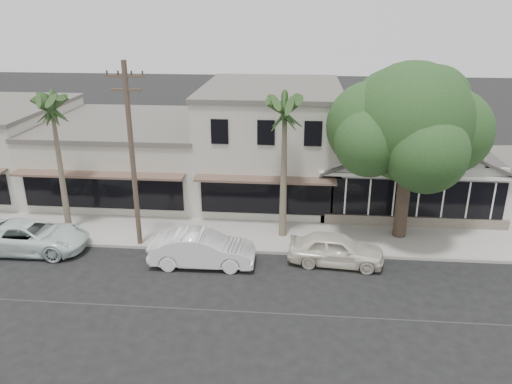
# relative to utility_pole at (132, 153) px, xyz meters

# --- Properties ---
(ground) EXTENTS (140.00, 140.00, 0.00)m
(ground) POSITION_rel_utility_pole_xyz_m (9.00, -5.20, -4.79)
(ground) COLOR black
(ground) RESTS_ON ground
(sidewalk_north) EXTENTS (90.00, 3.50, 0.15)m
(sidewalk_north) POSITION_rel_utility_pole_xyz_m (1.00, 1.55, -4.71)
(sidewalk_north) COLOR #9E9991
(sidewalk_north) RESTS_ON ground
(corner_shop) EXTENTS (10.40, 8.60, 5.10)m
(corner_shop) POSITION_rel_utility_pole_xyz_m (14.00, 7.27, -2.17)
(corner_shop) COLOR silver
(corner_shop) RESTS_ON ground
(row_building_near) EXTENTS (8.00, 10.00, 6.50)m
(row_building_near) POSITION_rel_utility_pole_xyz_m (6.00, 8.30, -1.54)
(row_building_near) COLOR beige
(row_building_near) RESTS_ON ground
(row_building_midnear) EXTENTS (10.00, 10.00, 4.20)m
(row_building_midnear) POSITION_rel_utility_pole_xyz_m (-3.00, 8.30, -2.69)
(row_building_midnear) COLOR #B9B4A6
(row_building_midnear) RESTS_ON ground
(utility_pole) EXTENTS (1.80, 0.24, 9.00)m
(utility_pole) POSITION_rel_utility_pole_xyz_m (0.00, 0.00, 0.00)
(utility_pole) COLOR brown
(utility_pole) RESTS_ON ground
(car_0) EXTENTS (4.49, 2.15, 1.48)m
(car_0) POSITION_rel_utility_pole_xyz_m (9.54, -0.95, -4.05)
(car_0) COLOR silver
(car_0) RESTS_ON ground
(car_1) EXTENTS (4.82, 1.76, 1.58)m
(car_1) POSITION_rel_utility_pole_xyz_m (3.45, -1.59, -4.00)
(car_1) COLOR white
(car_1) RESTS_ON ground
(car_2) EXTENTS (5.47, 2.60, 1.51)m
(car_2) POSITION_rel_utility_pole_xyz_m (-5.06, -0.92, -4.04)
(car_2) COLOR white
(car_2) RESTS_ON ground
(shade_tree) EXTENTS (8.02, 7.25, 8.90)m
(shade_tree) POSITION_rel_utility_pole_xyz_m (12.88, 2.31, 1.07)
(shade_tree) COLOR #423428
(shade_tree) RESTS_ON ground
(palm_east) EXTENTS (3.28, 3.28, 7.77)m
(palm_east) POSITION_rel_utility_pole_xyz_m (7.00, 1.58, 1.82)
(palm_east) COLOR #726651
(palm_east) RESTS_ON ground
(palm_mid) EXTENTS (3.08, 3.08, 7.66)m
(palm_mid) POSITION_rel_utility_pole_xyz_m (-4.24, 1.30, 1.78)
(palm_mid) COLOR #726651
(palm_mid) RESTS_ON ground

